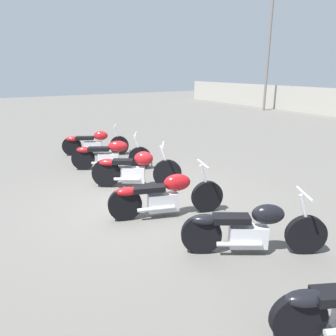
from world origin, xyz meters
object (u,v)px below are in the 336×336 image
at_px(motorcycle_slot_4, 250,228).
at_px(motorcycle_slot_0, 94,143).
at_px(motorcycle_slot_1, 110,155).
at_px(motorcycle_slot_2, 135,169).
at_px(light_pole_left, 270,33).
at_px(motorcycle_slot_3, 165,195).

bearing_deg(motorcycle_slot_4, motorcycle_slot_0, -148.16).
xyz_separation_m(motorcycle_slot_1, motorcycle_slot_2, (1.64, -0.02, 0.02)).
height_order(light_pole_left, motorcycle_slot_3, light_pole_left).
height_order(motorcycle_slot_2, motorcycle_slot_3, motorcycle_slot_2).
relative_size(motorcycle_slot_1, motorcycle_slot_2, 1.08).
relative_size(motorcycle_slot_0, motorcycle_slot_2, 1.06).
relative_size(motorcycle_slot_2, motorcycle_slot_4, 0.96).
xyz_separation_m(motorcycle_slot_0, motorcycle_slot_3, (5.10, -0.35, 0.02)).
xyz_separation_m(motorcycle_slot_2, motorcycle_slot_3, (1.71, -0.20, -0.02)).
bearing_deg(light_pole_left, motorcycle_slot_1, -61.44).
relative_size(light_pole_left, motorcycle_slot_0, 4.32).
relative_size(motorcycle_slot_0, motorcycle_slot_4, 1.02).
xyz_separation_m(light_pole_left, motorcycle_slot_2, (9.16, -13.85, -4.41)).
distance_m(motorcycle_slot_1, motorcycle_slot_4, 5.12).
height_order(motorcycle_slot_1, motorcycle_slot_3, motorcycle_slot_1).
distance_m(motorcycle_slot_2, motorcycle_slot_4, 3.49).
distance_m(light_pole_left, motorcycle_slot_4, 19.11).
bearing_deg(motorcycle_slot_0, motorcycle_slot_1, 22.09).
bearing_deg(motorcycle_slot_0, light_pole_left, 139.39).
bearing_deg(motorcycle_slot_3, motorcycle_slot_2, -169.66).
distance_m(motorcycle_slot_0, motorcycle_slot_3, 5.12).
xyz_separation_m(light_pole_left, motorcycle_slot_1, (7.53, -13.83, -4.43)).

